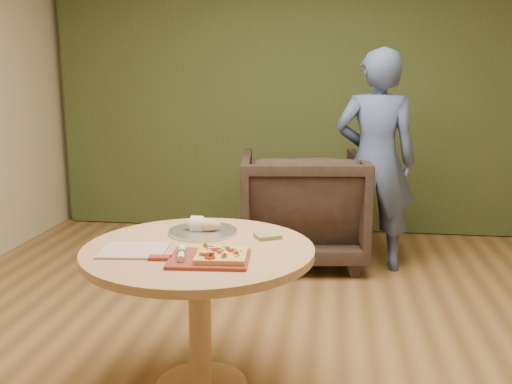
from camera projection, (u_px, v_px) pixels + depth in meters
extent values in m
cube|color=olive|center=(261.00, 372.00, 3.05)|extent=(5.00, 6.00, 0.02)
cube|color=beige|center=(299.00, 89.00, 5.68)|extent=(5.00, 0.02, 2.80)
cube|color=#2E3A1A|center=(299.00, 90.00, 5.57)|extent=(4.80, 0.14, 2.78)
cylinder|color=tan|center=(200.00, 324.00, 2.80)|extent=(0.11, 0.11, 0.68)
cylinder|color=tan|center=(199.00, 251.00, 2.72)|extent=(1.11, 1.11, 0.04)
cube|color=maroon|center=(209.00, 259.00, 2.52)|extent=(0.37, 0.31, 0.01)
cube|color=maroon|center=(160.00, 258.00, 2.53)|extent=(0.10, 0.06, 0.01)
cube|color=#E6B559|center=(222.00, 255.00, 2.51)|extent=(0.24, 0.24, 0.02)
cylinder|color=maroon|center=(216.00, 250.00, 2.55)|extent=(0.05, 0.05, 0.00)
cylinder|color=maroon|center=(210.00, 258.00, 2.44)|extent=(0.05, 0.05, 0.00)
cylinder|color=maroon|center=(232.00, 250.00, 2.54)|extent=(0.04, 0.04, 0.00)
cylinder|color=maroon|center=(208.00, 255.00, 2.48)|extent=(0.05, 0.05, 0.00)
cube|color=#B47E43|center=(224.00, 256.00, 2.45)|extent=(0.02, 0.02, 0.01)
cube|color=#B47E43|center=(224.00, 256.00, 2.45)|extent=(0.02, 0.02, 0.01)
cube|color=#B47E43|center=(201.00, 254.00, 2.47)|extent=(0.02, 0.02, 0.01)
cube|color=#B47E43|center=(236.00, 252.00, 2.50)|extent=(0.03, 0.03, 0.01)
cube|color=#B47E43|center=(212.00, 253.00, 2.48)|extent=(0.02, 0.02, 0.01)
cube|color=#B47E43|center=(205.00, 245.00, 2.59)|extent=(0.02, 0.02, 0.01)
cube|color=#B47E43|center=(205.00, 254.00, 2.47)|extent=(0.02, 0.02, 0.01)
cube|color=#B47E43|center=(206.00, 245.00, 2.59)|extent=(0.02, 0.02, 0.01)
cube|color=#B47E43|center=(227.00, 248.00, 2.56)|extent=(0.02, 0.02, 0.01)
cube|color=#B47E43|center=(220.00, 251.00, 2.50)|extent=(0.02, 0.02, 0.01)
cube|color=#1A6A17|center=(224.00, 255.00, 2.47)|extent=(0.01, 0.01, 0.00)
cube|color=#1A6A17|center=(237.00, 256.00, 2.46)|extent=(0.01, 0.01, 0.00)
cube|color=#1A6A17|center=(235.00, 254.00, 2.49)|extent=(0.01, 0.01, 0.00)
cube|color=#1A6A17|center=(207.00, 248.00, 2.58)|extent=(0.01, 0.01, 0.00)
cube|color=#1A6A17|center=(224.00, 247.00, 2.59)|extent=(0.01, 0.01, 0.00)
cube|color=#1A6A17|center=(240.00, 251.00, 2.53)|extent=(0.01, 0.01, 0.00)
cube|color=#1A6A17|center=(222.00, 251.00, 2.53)|extent=(0.01, 0.01, 0.00)
cube|color=#1A6A17|center=(230.00, 251.00, 2.53)|extent=(0.01, 0.01, 0.00)
cube|color=#1A6A17|center=(236.00, 252.00, 2.52)|extent=(0.01, 0.01, 0.00)
cube|color=#1A6A17|center=(212.00, 254.00, 2.48)|extent=(0.01, 0.01, 0.00)
cube|color=#92405B|center=(211.00, 256.00, 2.46)|extent=(0.01, 0.03, 0.00)
cube|color=#92405B|center=(221.00, 250.00, 2.54)|extent=(0.03, 0.01, 0.00)
cube|color=#92405B|center=(237.00, 256.00, 2.46)|extent=(0.02, 0.03, 0.00)
cube|color=#92405B|center=(209.00, 249.00, 2.56)|extent=(0.03, 0.02, 0.00)
cube|color=#92405B|center=(236.00, 251.00, 2.52)|extent=(0.01, 0.03, 0.00)
cube|color=#92405B|center=(211.00, 246.00, 2.60)|extent=(0.03, 0.01, 0.00)
cylinder|color=silver|center=(181.00, 253.00, 2.53)|extent=(0.07, 0.17, 0.03)
cylinder|color=#194C26|center=(181.00, 253.00, 2.53)|extent=(0.04, 0.03, 0.03)
cube|color=silver|center=(182.00, 247.00, 2.62)|extent=(0.02, 0.04, 0.00)
cube|color=silver|center=(134.00, 250.00, 2.65)|extent=(0.32, 0.28, 0.01)
cylinder|color=silver|center=(203.00, 232.00, 2.96)|extent=(0.35, 0.35, 0.01)
cylinder|color=silver|center=(203.00, 231.00, 2.95)|extent=(0.36, 0.36, 0.02)
ellipsoid|color=#DAB385|center=(203.00, 225.00, 2.95)|extent=(0.19, 0.08, 0.07)
cylinder|color=silver|center=(197.00, 224.00, 2.95)|extent=(0.06, 0.09, 0.09)
cube|color=olive|center=(268.00, 236.00, 2.86)|extent=(0.15, 0.14, 0.02)
imported|color=black|center=(302.00, 201.00, 4.75)|extent=(1.10, 1.04, 1.02)
imported|color=#3E4E7C|center=(375.00, 161.00, 4.50)|extent=(0.65, 0.43, 1.75)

